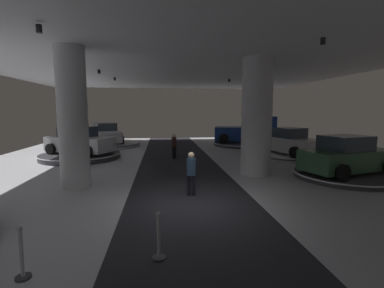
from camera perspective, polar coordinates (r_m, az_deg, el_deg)
ground at (r=9.08m, az=0.06°, el=-12.82°), size 24.00×44.00×0.06m
ceiling_with_spotlights at (r=8.89m, az=0.06°, el=23.30°), size 24.00×44.00×0.39m
column_right at (r=13.27m, az=13.44°, el=5.51°), size 1.43×1.43×5.50m
column_left at (r=11.67m, az=-23.77°, el=4.93°), size 1.13×1.13×5.50m
display_platform_mid_right at (r=14.37m, az=29.59°, el=-5.64°), size 4.58×4.58×0.24m
display_car_mid_right at (r=14.19m, az=29.72°, el=-2.23°), size 4.52×3.06×1.71m
display_platform_deep_right at (r=24.57m, az=11.11°, el=0.10°), size 5.68×5.68×0.26m
pickup_truck_deep_right at (r=24.49m, az=11.92°, el=2.52°), size 5.67×3.74×2.30m
display_platform_deep_left at (r=24.40m, az=-17.53°, el=-0.08°), size 5.75×5.75×0.30m
display_car_deep_left at (r=24.34m, az=-17.62°, el=2.03°), size 3.35×4.57×1.71m
display_platform_far_right at (r=19.10m, az=19.69°, el=-2.18°), size 4.94×4.94×0.23m
display_car_far_right at (r=19.01m, az=19.73°, el=0.41°), size 3.23×4.56×1.71m
display_platform_far_left at (r=18.79m, az=-22.34°, el=-2.28°), size 5.01×5.01×0.34m
display_car_far_left at (r=18.69m, az=-22.54°, el=0.49°), size 4.56×3.58×1.71m
visitor_walking_near at (r=9.78m, az=-0.18°, el=-5.68°), size 0.32×0.32×1.59m
visitor_walking_far at (r=17.27m, az=-3.80°, el=-0.13°), size 0.32×0.32×1.59m
stanchion_a at (r=5.99m, az=-6.99°, el=-19.69°), size 0.28×0.28×1.01m
stanchion_b at (r=6.19m, az=-32.18°, el=-19.84°), size 0.28×0.28×1.01m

